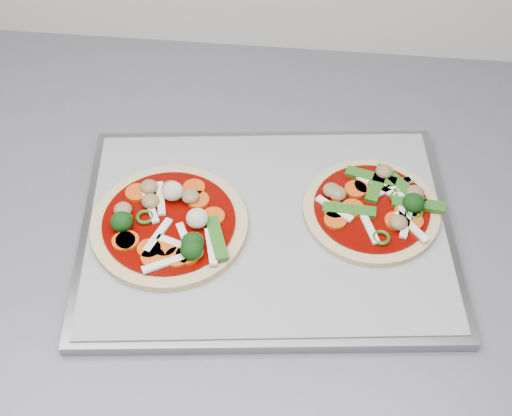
# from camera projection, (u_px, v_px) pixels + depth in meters

# --- Properties ---
(baking_tray) EXTENTS (0.44, 0.34, 0.01)m
(baking_tray) POSITION_uv_depth(u_px,v_px,m) (267.00, 230.00, 0.79)
(baking_tray) COLOR gray
(baking_tray) RESTS_ON countertop
(parchment) EXTENTS (0.42, 0.33, 0.00)m
(parchment) POSITION_uv_depth(u_px,v_px,m) (267.00, 226.00, 0.78)
(parchment) COLOR #9F9FA4
(parchment) RESTS_ON baking_tray
(pizza_left) EXTENTS (0.21, 0.21, 0.03)m
(pizza_left) POSITION_uv_depth(u_px,v_px,m) (170.00, 224.00, 0.77)
(pizza_left) COLOR tan
(pizza_left) RESTS_ON parchment
(pizza_right) EXTENTS (0.18, 0.18, 0.03)m
(pizza_right) POSITION_uv_depth(u_px,v_px,m) (375.00, 207.00, 0.78)
(pizza_right) COLOR tan
(pizza_right) RESTS_ON parchment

